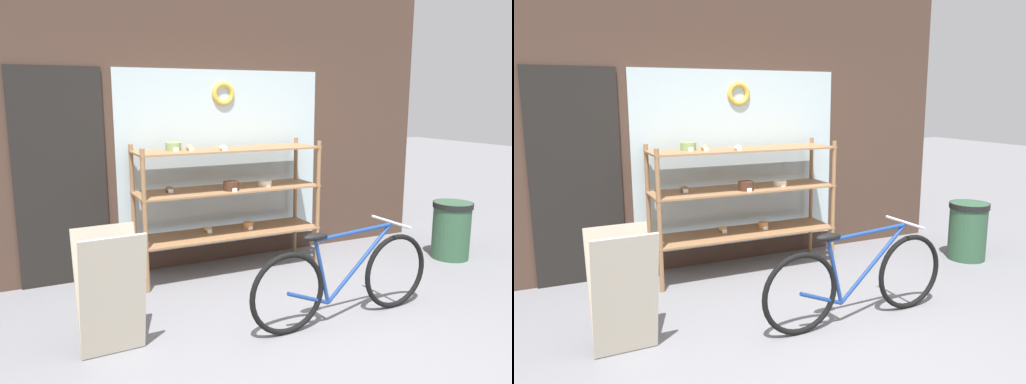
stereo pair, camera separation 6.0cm
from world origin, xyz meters
The scene contains 6 objects.
ground_plane centered at (0.00, 0.00, 0.00)m, with size 30.00×30.00×0.00m, color slate.
storefront_facade centered at (-0.04, 2.42, 1.64)m, with size 5.63×0.13×3.37m.
display_case centered at (0.10, 2.02, 0.85)m, with size 1.92×0.53×1.38m.
bicycle centered at (0.48, 0.49, 0.36)m, with size 1.75×0.46×0.79m.
sandwich_board centered at (-1.33, 0.76, 0.46)m, with size 0.46×0.40×0.90m.
trash_bin centered at (2.54, 1.30, 0.35)m, with size 0.44×0.44×0.65m.
Camera 2 is at (-1.80, -2.70, 1.81)m, focal length 35.00 mm.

